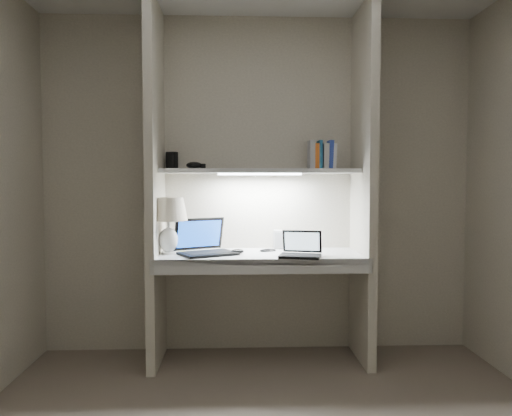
{
  "coord_description": "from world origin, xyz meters",
  "views": [
    {
      "loc": [
        -0.18,
        -2.26,
        1.27
      ],
      "look_at": [
        -0.04,
        1.05,
        1.1
      ],
      "focal_mm": 35.0,
      "sensor_mm": 36.0,
      "label": 1
    }
  ],
  "objects": [
    {
      "name": "desk_apron",
      "position": [
        0.0,
        0.96,
        0.72
      ],
      "size": [
        1.46,
        0.03,
        0.1
      ],
      "primitive_type": "cube",
      "color": "silver",
      "rests_on": "desk"
    },
    {
      "name": "strip_light",
      "position": [
        0.0,
        1.32,
        1.33
      ],
      "size": [
        0.6,
        0.04,
        0.02
      ],
      "primitive_type": "cube",
      "color": "white",
      "rests_on": "shelf"
    },
    {
      "name": "alcove_panel_right",
      "position": [
        0.73,
        1.23,
        1.25
      ],
      "size": [
        0.06,
        0.55,
        2.5
      ],
      "primitive_type": "cube",
      "color": "beige",
      "rests_on": "floor"
    },
    {
      "name": "shelf_gadget",
      "position": [
        -0.47,
        1.35,
        1.39
      ],
      "size": [
        0.14,
        0.11,
        0.05
      ],
      "primitive_type": "ellipsoid",
      "rotation": [
        0.0,
        0.0,
        0.27
      ],
      "color": "black",
      "rests_on": "shelf"
    },
    {
      "name": "sticky_note",
      "position": [
        -0.54,
        1.3,
        0.77
      ],
      "size": [
        0.09,
        0.09,
        0.0
      ],
      "primitive_type": "cube",
      "rotation": [
        0.0,
        0.0,
        -0.26
      ],
      "color": "#E4F233",
      "rests_on": "desk"
    },
    {
      "name": "alcove_panel_left",
      "position": [
        -0.73,
        1.23,
        1.25
      ],
      "size": [
        0.06,
        0.55,
        2.5
      ],
      "primitive_type": "cube",
      "color": "beige",
      "rests_on": "floor"
    },
    {
      "name": "table_lamp",
      "position": [
        -0.64,
        1.2,
        1.04
      ],
      "size": [
        0.27,
        0.27,
        0.4
      ],
      "color": "white",
      "rests_on": "desk"
    },
    {
      "name": "book_row",
      "position": [
        0.46,
        1.37,
        1.46
      ],
      "size": [
        0.2,
        0.14,
        0.21
      ],
      "color": "white",
      "rests_on": "shelf"
    },
    {
      "name": "desk",
      "position": [
        0.0,
        1.23,
        0.75
      ],
      "size": [
        1.4,
        0.55,
        0.04
      ],
      "primitive_type": "cube",
      "color": "white",
      "rests_on": "alcove_panel_left"
    },
    {
      "name": "shelf_box",
      "position": [
        -0.64,
        1.43,
        1.43
      ],
      "size": [
        0.09,
        0.08,
        0.13
      ],
      "primitive_type": "cube",
      "rotation": [
        0.0,
        0.0,
        -0.41
      ],
      "color": "black",
      "rests_on": "shelf"
    },
    {
      "name": "laptop_netbook",
      "position": [
        0.26,
        1.05,
        0.81
      ],
      "size": [
        0.32,
        0.29,
        0.17
      ],
      "rotation": [
        0.0,
        0.0,
        -0.25
      ],
      "color": "black",
      "rests_on": "desk"
    },
    {
      "name": "speaker",
      "position": [
        0.16,
        1.45,
        0.84
      ],
      "size": [
        0.11,
        0.08,
        0.14
      ],
      "primitive_type": "cube",
      "rotation": [
        0.0,
        0.0,
        -0.15
      ],
      "color": "silver",
      "rests_on": "desk"
    },
    {
      "name": "back_wall",
      "position": [
        0.0,
        1.5,
        1.25
      ],
      "size": [
        3.2,
        0.01,
        2.5
      ],
      "primitive_type": "cube",
      "color": "beige",
      "rests_on": "floor"
    },
    {
      "name": "laptop_main",
      "position": [
        -0.39,
        1.21,
        0.83
      ],
      "size": [
        0.47,
        0.45,
        0.25
      ],
      "rotation": [
        0.0,
        0.0,
        0.47
      ],
      "color": "black",
      "rests_on": "desk"
    },
    {
      "name": "mouse",
      "position": [
        -0.16,
        1.19,
        0.79
      ],
      "size": [
        0.11,
        0.08,
        0.04
      ],
      "primitive_type": "ellipsoid",
      "rotation": [
        0.0,
        0.0,
        0.28
      ],
      "color": "black",
      "rests_on": "desk"
    },
    {
      "name": "shelf",
      "position": [
        0.0,
        1.32,
        1.35
      ],
      "size": [
        1.4,
        0.36,
        0.03
      ],
      "primitive_type": "cube",
      "color": "silver",
      "rests_on": "back_wall"
    },
    {
      "name": "cable_coil",
      "position": [
        0.07,
        1.33,
        0.78
      ],
      "size": [
        0.13,
        0.13,
        0.01
      ],
      "primitive_type": "torus",
      "rotation": [
        0.0,
        0.0,
        0.39
      ],
      "color": "black",
      "rests_on": "desk"
    }
  ]
}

